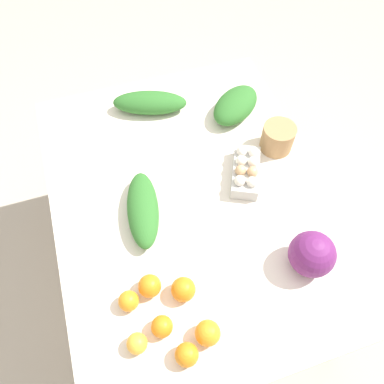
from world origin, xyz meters
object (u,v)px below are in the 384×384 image
object	(u,v)px
cabbage_purple	(312,254)
orange_5	(187,355)
greens_bunch_kale	(236,105)
orange_0	(162,326)
egg_carton	(246,170)
greens_bunch_scallion	(150,103)
orange_4	(208,333)
paper_bag	(278,138)
greens_bunch_beet_tops	(143,209)
orange_6	(150,286)
orange_3	(137,343)
orange_1	(129,301)
orange_2	(183,289)

from	to	relation	value
cabbage_purple	orange_5	world-z (taller)	cabbage_purple
greens_bunch_kale	orange_0	xyz separation A→B (m)	(0.83, -0.58, -0.01)
egg_carton	orange_0	distance (m)	0.68
greens_bunch_scallion	orange_0	bearing A→B (deg)	-12.42
orange_0	orange_4	xyz separation A→B (m)	(0.07, 0.13, 0.01)
cabbage_purple	orange_4	world-z (taller)	cabbage_purple
paper_bag	greens_bunch_scallion	bearing A→B (deg)	-129.80
greens_bunch_beet_tops	egg_carton	bearing A→B (deg)	96.23
greens_bunch_kale	orange_6	size ratio (longest dim) A/B	3.44
orange_0	orange_6	bearing A→B (deg)	-178.41
greens_bunch_beet_tops	orange_6	size ratio (longest dim) A/B	4.20
orange_3	orange_6	bearing A→B (deg)	152.89
cabbage_purple	egg_carton	distance (m)	0.43
greens_bunch_scallion	orange_6	distance (m)	0.86
orange_6	orange_1	bearing A→B (deg)	-71.93
orange_1	orange_2	size ratio (longest dim) A/B	0.83
greens_bunch_beet_tops	orange_2	bearing A→B (deg)	8.90
greens_bunch_kale	greens_bunch_beet_tops	bearing A→B (deg)	-53.27
egg_carton	orange_2	bearing A→B (deg)	160.51
greens_bunch_scallion	orange_0	distance (m)	0.99
greens_bunch_beet_tops	orange_6	bearing A→B (deg)	-9.75
orange_5	greens_bunch_kale	bearing A→B (deg)	150.42
greens_bunch_beet_tops	cabbage_purple	bearing A→B (deg)	53.55
orange_2	orange_3	size ratio (longest dim) A/B	1.26
orange_3	orange_2	bearing A→B (deg)	121.83
greens_bunch_kale	orange_3	world-z (taller)	greens_bunch_kale
orange_1	orange_2	xyz separation A→B (m)	(0.02, 0.18, 0.01)
orange_0	orange_5	world-z (taller)	orange_5
greens_bunch_kale	orange_6	distance (m)	0.91
cabbage_purple	paper_bag	bearing A→B (deg)	166.86
cabbage_purple	orange_6	xyz separation A→B (m)	(-0.08, -0.55, -0.04)
egg_carton	orange_5	size ratio (longest dim) A/B	3.44
paper_bag	orange_2	xyz separation A→B (m)	(0.49, -0.57, -0.02)
greens_bunch_kale	orange_3	xyz separation A→B (m)	(0.85, -0.67, -0.02)
orange_5	cabbage_purple	bearing A→B (deg)	108.16
orange_1	orange_6	bearing A→B (deg)	108.07
orange_1	orange_5	distance (m)	0.25
paper_bag	greens_bunch_kale	world-z (taller)	paper_bag
greens_bunch_beet_tops	orange_1	distance (m)	0.34
orange_0	orange_1	xyz separation A→B (m)	(-0.11, -0.08, -0.00)
greens_bunch_kale	greens_bunch_beet_tops	distance (m)	0.67
paper_bag	orange_4	bearing A→B (deg)	-39.77
greens_bunch_kale	orange_1	xyz separation A→B (m)	(0.72, -0.66, -0.01)
egg_carton	orange_1	distance (m)	0.68
cabbage_purple	egg_carton	bearing A→B (deg)	-171.37
cabbage_purple	greens_bunch_kale	xyz separation A→B (m)	(-0.77, 0.03, -0.03)
paper_bag	orange_2	world-z (taller)	paper_bag
cabbage_purple	orange_2	world-z (taller)	cabbage_purple
egg_carton	orange_6	bearing A→B (deg)	150.24
egg_carton	greens_bunch_kale	xyz separation A→B (m)	(-0.35, 0.09, 0.01)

